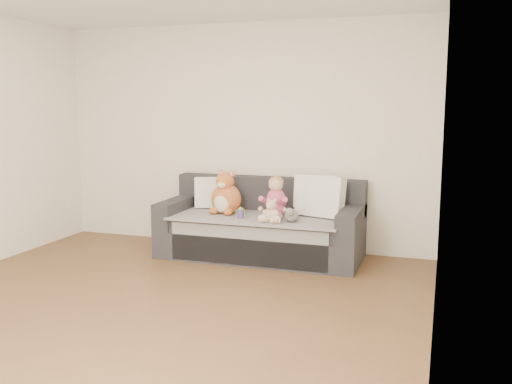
{
  "coord_description": "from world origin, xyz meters",
  "views": [
    {
      "loc": [
        2.28,
        -3.81,
        1.67
      ],
      "look_at": [
        0.39,
        1.87,
        0.75
      ],
      "focal_mm": 40.0,
      "sensor_mm": 36.0,
      "label": 1
    }
  ],
  "objects_px": {
    "plush_cat": "(226,196)",
    "teddy_bear": "(271,212)",
    "sippy_cup": "(240,212)",
    "toddler": "(275,201)",
    "sofa": "(261,229)"
  },
  "relations": [
    {
      "from": "sofa",
      "to": "toddler",
      "type": "xyz_separation_m",
      "value": [
        0.2,
        -0.15,
        0.35
      ]
    },
    {
      "from": "sofa",
      "to": "plush_cat",
      "type": "height_order",
      "value": "plush_cat"
    },
    {
      "from": "plush_cat",
      "to": "sofa",
      "type": "bearing_deg",
      "value": 13.41
    },
    {
      "from": "sofa",
      "to": "teddy_bear",
      "type": "height_order",
      "value": "sofa"
    },
    {
      "from": "sofa",
      "to": "plush_cat",
      "type": "xyz_separation_m",
      "value": [
        -0.4,
        -0.06,
        0.35
      ]
    },
    {
      "from": "teddy_bear",
      "to": "sofa",
      "type": "bearing_deg",
      "value": 140.53
    },
    {
      "from": "plush_cat",
      "to": "teddy_bear",
      "type": "relative_size",
      "value": 2.04
    },
    {
      "from": "sofa",
      "to": "plush_cat",
      "type": "relative_size",
      "value": 4.25
    },
    {
      "from": "sippy_cup",
      "to": "toddler",
      "type": "bearing_deg",
      "value": 18.63
    },
    {
      "from": "plush_cat",
      "to": "teddy_bear",
      "type": "xyz_separation_m",
      "value": [
        0.62,
        -0.31,
        -0.09
      ]
    },
    {
      "from": "sippy_cup",
      "to": "teddy_bear",
      "type": "bearing_deg",
      "value": -14.98
    },
    {
      "from": "toddler",
      "to": "plush_cat",
      "type": "bearing_deg",
      "value": 167.56
    },
    {
      "from": "toddler",
      "to": "plush_cat",
      "type": "distance_m",
      "value": 0.6
    },
    {
      "from": "toddler",
      "to": "sofa",
      "type": "bearing_deg",
      "value": 139.5
    },
    {
      "from": "sofa",
      "to": "toddler",
      "type": "height_order",
      "value": "toddler"
    }
  ]
}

